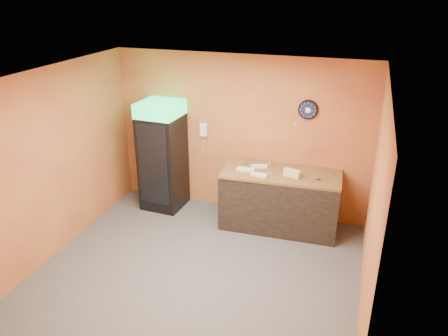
% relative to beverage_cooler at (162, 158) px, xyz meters
% --- Properties ---
extents(floor, '(4.50, 4.50, 0.00)m').
position_rel_beverage_cooler_xyz_m(floor, '(1.33, -1.61, -0.97)').
color(floor, '#47474C').
rests_on(floor, ground).
extents(back_wall, '(4.50, 0.02, 2.80)m').
position_rel_beverage_cooler_xyz_m(back_wall, '(1.33, 0.39, 0.43)').
color(back_wall, '#BF7A36').
rests_on(back_wall, floor).
extents(left_wall, '(0.02, 4.00, 2.80)m').
position_rel_beverage_cooler_xyz_m(left_wall, '(-0.92, -1.61, 0.43)').
color(left_wall, '#BF7A36').
rests_on(left_wall, floor).
extents(right_wall, '(0.02, 4.00, 2.80)m').
position_rel_beverage_cooler_xyz_m(right_wall, '(3.58, -1.61, 0.43)').
color(right_wall, '#BF7A36').
rests_on(right_wall, floor).
extents(ceiling, '(4.50, 4.00, 0.02)m').
position_rel_beverage_cooler_xyz_m(ceiling, '(1.33, -1.61, 1.83)').
color(ceiling, white).
rests_on(ceiling, back_wall).
extents(beverage_cooler, '(0.73, 0.74, 1.98)m').
position_rel_beverage_cooler_xyz_m(beverage_cooler, '(0.00, 0.00, 0.00)').
color(beverage_cooler, black).
rests_on(beverage_cooler, floor).
extents(prep_counter, '(1.96, 0.93, 0.96)m').
position_rel_beverage_cooler_xyz_m(prep_counter, '(2.17, -0.03, -0.49)').
color(prep_counter, black).
rests_on(prep_counter, floor).
extents(wall_clock, '(0.32, 0.06, 0.32)m').
position_rel_beverage_cooler_xyz_m(wall_clock, '(2.47, 0.37, 1.01)').
color(wall_clock, black).
rests_on(wall_clock, back_wall).
extents(wall_phone, '(0.12, 0.11, 0.23)m').
position_rel_beverage_cooler_xyz_m(wall_phone, '(0.68, 0.34, 0.48)').
color(wall_phone, white).
rests_on(wall_phone, back_wall).
extents(butcher_paper, '(1.97, 0.98, 0.04)m').
position_rel_beverage_cooler_xyz_m(butcher_paper, '(2.17, -0.03, 0.01)').
color(butcher_paper, brown).
rests_on(butcher_paper, prep_counter).
extents(sub_roll_stack, '(0.29, 0.17, 0.12)m').
position_rel_beverage_cooler_xyz_m(sub_roll_stack, '(2.36, -0.15, 0.09)').
color(sub_roll_stack, beige).
rests_on(sub_roll_stack, butcher_paper).
extents(wrapped_sandwich_left, '(0.30, 0.13, 0.04)m').
position_rel_beverage_cooler_xyz_m(wrapped_sandwich_left, '(1.60, -0.16, 0.06)').
color(wrapped_sandwich_left, silver).
rests_on(wrapped_sandwich_left, butcher_paper).
extents(wrapped_sandwich_mid, '(0.28, 0.15, 0.04)m').
position_rel_beverage_cooler_xyz_m(wrapped_sandwich_mid, '(1.86, -0.29, 0.05)').
color(wrapped_sandwich_mid, silver).
rests_on(wrapped_sandwich_mid, butcher_paper).
extents(wrapped_sandwich_right, '(0.29, 0.20, 0.04)m').
position_rel_beverage_cooler_xyz_m(wrapped_sandwich_right, '(1.78, 0.04, 0.05)').
color(wrapped_sandwich_right, silver).
rests_on(wrapped_sandwich_right, butcher_paper).
extents(kitchen_tool, '(0.07, 0.07, 0.07)m').
position_rel_beverage_cooler_xyz_m(kitchen_tool, '(1.94, 0.14, 0.07)').
color(kitchen_tool, silver).
rests_on(kitchen_tool, butcher_paper).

